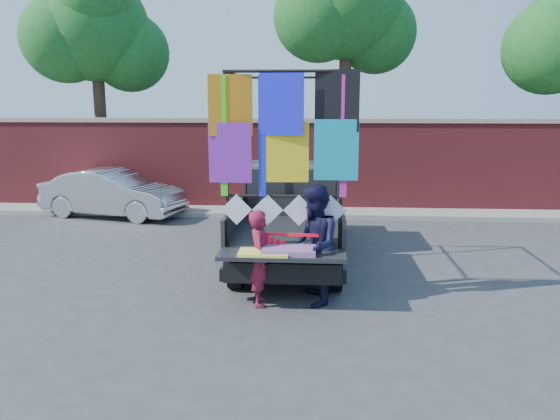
# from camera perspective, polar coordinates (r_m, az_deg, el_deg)

# --- Properties ---
(ground) EXTENTS (90.00, 90.00, 0.00)m
(ground) POSITION_cam_1_polar(r_m,az_deg,el_deg) (9.04, 2.43, -8.66)
(ground) COLOR #38383A
(ground) RESTS_ON ground
(brick_wall) EXTENTS (30.00, 0.45, 2.61)m
(brick_wall) POSITION_cam_1_polar(r_m,az_deg,el_deg) (15.59, 3.13, 4.83)
(brick_wall) COLOR maroon
(brick_wall) RESTS_ON ground
(curb) EXTENTS (30.00, 1.20, 0.12)m
(curb) POSITION_cam_1_polar(r_m,az_deg,el_deg) (15.10, 3.04, -0.25)
(curb) COLOR gray
(curb) RESTS_ON ground
(tree_left) EXTENTS (4.20, 3.30, 7.05)m
(tree_left) POSITION_cam_1_polar(r_m,az_deg,el_deg) (18.01, -18.78, 17.22)
(tree_left) COLOR #38281C
(tree_left) RESTS_ON ground
(tree_mid) EXTENTS (4.20, 3.30, 7.73)m
(tree_mid) POSITION_cam_1_polar(r_m,az_deg,el_deg) (16.83, 7.06, 20.17)
(tree_mid) COLOR #38281C
(tree_mid) RESTS_ON ground
(pickup_truck) EXTENTS (2.24, 5.62, 3.54)m
(pickup_truck) POSITION_cam_1_polar(r_m,az_deg,el_deg) (11.13, 1.22, -0.07)
(pickup_truck) COLOR black
(pickup_truck) RESTS_ON ground
(sedan) EXTENTS (4.10, 2.25, 1.28)m
(sedan) POSITION_cam_1_polar(r_m,az_deg,el_deg) (15.41, -17.05, 1.70)
(sedan) COLOR #B9BAC0
(sedan) RESTS_ON ground
(woman) EXTENTS (0.41, 0.58, 1.49)m
(woman) POSITION_cam_1_polar(r_m,az_deg,el_deg) (8.33, -2.08, -5.03)
(woman) COLOR maroon
(woman) RESTS_ON ground
(man) EXTENTS (0.79, 0.97, 1.86)m
(man) POSITION_cam_1_polar(r_m,az_deg,el_deg) (8.33, 3.59, -3.72)
(man) COLOR black
(man) RESTS_ON ground
(streamer_bundle) EXTENTS (0.97, 0.12, 0.67)m
(streamer_bundle) POSITION_cam_1_polar(r_m,az_deg,el_deg) (8.29, 0.02, -3.89)
(streamer_bundle) COLOR red
(streamer_bundle) RESTS_ON ground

